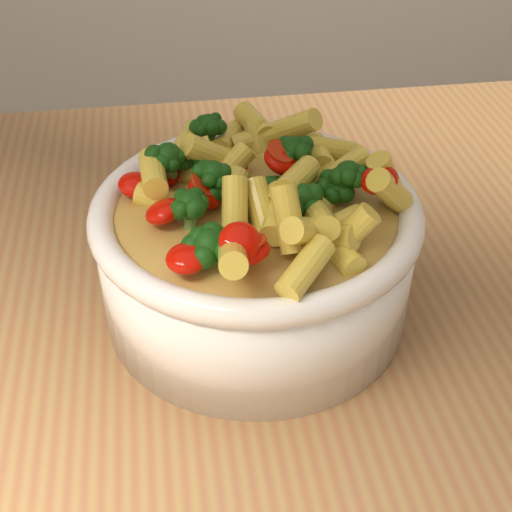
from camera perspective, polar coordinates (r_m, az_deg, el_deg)
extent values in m
cube|color=#A57B46|center=(0.58, -3.99, -6.63)|extent=(1.20, 0.80, 0.04)
cylinder|color=white|center=(0.55, 0.00, -0.39)|extent=(0.24, 0.24, 0.09)
ellipsoid|color=white|center=(0.57, 0.00, -2.70)|extent=(0.22, 0.22, 0.04)
torus|color=white|center=(0.52, 0.00, 3.67)|extent=(0.25, 0.25, 0.02)
ellipsoid|color=gold|center=(0.52, 0.00, 3.67)|extent=(0.21, 0.21, 0.02)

